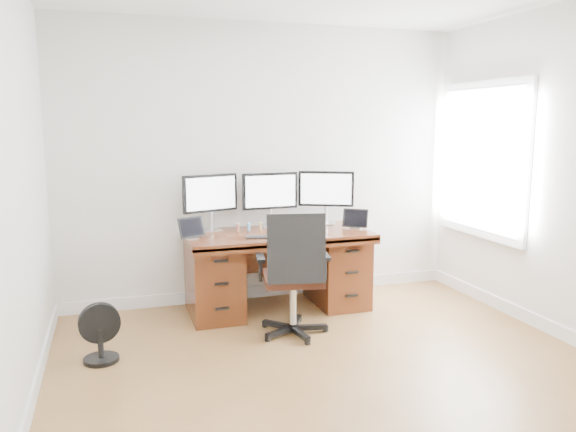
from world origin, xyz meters
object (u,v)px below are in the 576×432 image
object	(u,v)px
desk	(277,268)
keyboard	(286,234)
office_chair	(294,295)
floor_fan	(100,334)
monitor_center	(270,193)

from	to	relation	value
desk	keyboard	world-z (taller)	keyboard
office_chair	floor_fan	size ratio (longest dim) A/B	2.37
monitor_center	desk	bearing A→B (deg)	-93.15
desk	floor_fan	xyz separation A→B (m)	(-1.59, -0.75, -0.19)
office_chair	keyboard	world-z (taller)	office_chair
office_chair	floor_fan	world-z (taller)	office_chair
office_chair	desk	bearing A→B (deg)	95.79
office_chair	floor_fan	bearing A→B (deg)	-166.47
floor_fan	monitor_center	world-z (taller)	monitor_center
office_chair	monitor_center	bearing A→B (deg)	97.17
desk	monitor_center	distance (m)	0.72
monitor_center	keyboard	bearing A→B (deg)	-89.28
office_chair	floor_fan	distance (m)	1.53
desk	monitor_center	size ratio (longest dim) A/B	3.08
office_chair	floor_fan	xyz separation A→B (m)	(-1.53, -0.06, -0.13)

